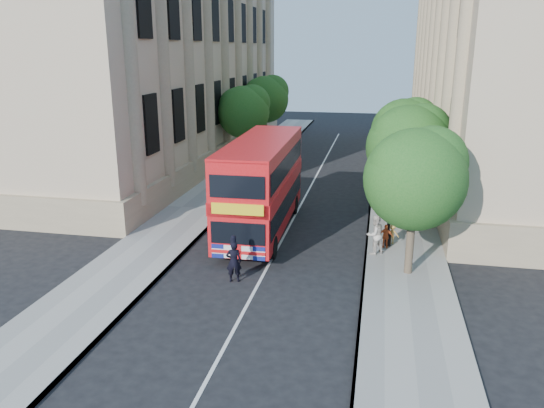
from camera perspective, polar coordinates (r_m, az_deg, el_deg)
The scene contains 17 objects.
ground at distance 20.30m, azimuth -2.08°, elevation -9.69°, with size 120.00×120.00×0.00m, color black.
pavement_right at distance 29.12m, azimuth 13.73°, elevation -1.81°, with size 3.50×80.00×0.12m, color gray.
pavement_left at distance 30.79m, azimuth -8.14°, elevation -0.50°, with size 3.50×80.00×0.12m, color gray.
building_right at distance 42.76m, azimuth 25.22°, elevation 15.01°, with size 12.00×38.00×18.00m, color tan.
building_left at distance 45.49m, azimuth -12.48°, elevation 16.13°, with size 12.00×38.00×18.00m, color tan.
tree_right_near at distance 21.31m, azimuth 15.28°, elevation 3.15°, with size 4.00×4.00×6.08m.
tree_right_mid at distance 27.15m, azimuth 14.61°, elevation 6.38°, with size 4.20×4.20×6.37m.
tree_right_far at distance 33.09m, azimuth 14.14°, elevation 7.90°, with size 4.00×4.00×6.15m.
tree_left_far at distance 41.30m, azimuth -3.03°, elevation 10.15°, with size 4.00×4.00×6.30m.
tree_left_back at distance 49.02m, azimuth -0.66°, elevation 11.46°, with size 4.20×4.20×6.65m.
lamp_post at distance 24.56m, azimuth 12.64°, elevation 0.86°, with size 0.32×0.32×5.16m.
double_decker_bus at distance 26.21m, azimuth -1.11°, elevation 2.28°, with size 2.84×9.97×4.58m.
box_van at distance 30.27m, azimuth -2.25°, elevation 2.05°, with size 2.53×5.27×2.92m.
police_constable at distance 21.07m, azimuth -4.13°, elevation -6.20°, with size 0.61×0.40×1.68m, color black.
woman_pedestrian at distance 23.90m, azimuth 11.01°, elevation -3.24°, with size 0.87×0.68×1.78m, color beige.
child_a at distance 24.77m, azimuth 12.14°, elevation -3.41°, with size 0.66×0.27×1.12m, color #E45C28.
child_b at distance 25.41m, azimuth 12.81°, elevation -3.16°, with size 0.61×0.35×0.95m, color #E3AE4D.
Camera 1 is at (4.36, -17.70, 8.92)m, focal length 35.00 mm.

